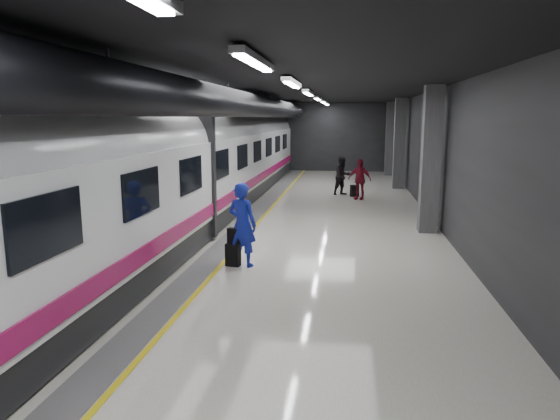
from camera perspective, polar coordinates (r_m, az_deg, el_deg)
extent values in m
plane|color=silver|center=(14.42, -0.60, -3.68)|extent=(40.00, 40.00, 0.00)
cube|color=black|center=(14.01, -0.64, 14.46)|extent=(10.00, 40.00, 0.02)
cube|color=#28282B|center=(33.91, 4.45, 8.29)|extent=(10.00, 0.02, 4.50)
cube|color=#28282B|center=(15.58, -19.20, 5.20)|extent=(0.02, 40.00, 4.50)
cube|color=#28282B|center=(14.19, 19.85, 4.70)|extent=(0.02, 40.00, 4.50)
cube|color=slate|center=(14.67, -5.84, -3.46)|extent=(0.65, 39.80, 0.01)
cube|color=yellow|center=(14.58, -4.31, -3.52)|extent=(0.10, 39.80, 0.01)
cylinder|color=black|center=(14.24, -5.94, 12.13)|extent=(0.80, 38.00, 0.80)
cube|color=silver|center=(8.01, -2.87, 16.72)|extent=(0.22, 2.60, 0.10)
cube|color=silver|center=(12.94, 1.39, 14.35)|extent=(0.22, 2.60, 0.10)
cube|color=silver|center=(17.91, 3.27, 13.26)|extent=(0.22, 2.60, 0.10)
cube|color=silver|center=(22.89, 4.32, 12.64)|extent=(0.22, 2.60, 0.10)
cube|color=silver|center=(27.88, 4.99, 12.24)|extent=(0.22, 2.60, 0.10)
cube|color=silver|center=(31.87, 5.38, 12.01)|extent=(0.22, 2.60, 0.10)
cube|color=#515154|center=(16.07, 16.83, 5.48)|extent=(0.55, 0.55, 4.50)
cube|color=#515154|center=(25.97, 13.49, 7.38)|extent=(0.55, 0.55, 4.50)
cube|color=#515154|center=(31.95, 12.47, 7.95)|extent=(0.55, 0.55, 4.50)
cube|color=black|center=(15.15, -12.86, -1.89)|extent=(2.80, 38.00, 0.60)
cube|color=white|center=(14.92, -13.08, 3.37)|extent=(2.90, 38.00, 2.20)
cylinder|color=white|center=(14.84, -13.23, 7.01)|extent=(2.80, 38.00, 2.80)
cube|color=#980D4B|center=(14.58, -7.55, 0.21)|extent=(0.04, 38.00, 0.35)
cube|color=black|center=(14.89, -13.12, 4.32)|extent=(3.05, 0.25, 3.80)
cube|color=black|center=(7.12, -25.08, -1.68)|extent=(0.05, 1.60, 0.85)
cube|color=black|center=(9.73, -15.53, 1.96)|extent=(0.05, 1.60, 0.85)
cube|color=black|center=(12.51, -10.11, 4.00)|extent=(0.05, 1.60, 0.85)
cube|color=black|center=(15.38, -6.66, 5.27)|extent=(0.05, 1.60, 0.85)
cube|color=black|center=(18.29, -4.30, 6.13)|extent=(0.05, 1.60, 0.85)
cube|color=black|center=(21.22, -2.59, 6.75)|extent=(0.05, 1.60, 0.85)
cube|color=black|center=(24.17, -1.29, 7.21)|extent=(0.05, 1.60, 0.85)
cube|color=black|center=(27.13, -0.27, 7.57)|extent=(0.05, 1.60, 0.85)
cube|color=black|center=(30.10, 0.55, 7.86)|extent=(0.05, 1.60, 0.85)
imported|color=#191BBE|center=(11.96, -4.33, -1.67)|extent=(0.86, 0.71, 2.03)
cube|color=black|center=(12.13, -5.39, -5.11)|extent=(0.37, 0.26, 0.55)
cube|color=black|center=(12.03, -5.32, -2.96)|extent=(0.31, 0.21, 0.38)
imported|color=black|center=(23.27, 7.16, 3.89)|extent=(1.09, 1.05, 1.78)
imported|color=maroon|center=(22.12, 9.07, 3.48)|extent=(1.12, 0.74, 1.76)
cube|color=black|center=(22.98, 8.51, 2.20)|extent=(0.42, 0.34, 0.53)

